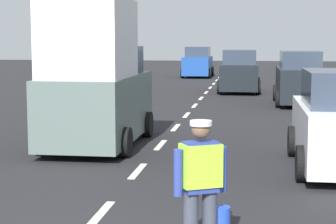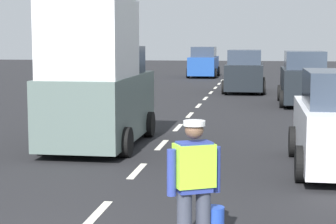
% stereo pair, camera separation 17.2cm
% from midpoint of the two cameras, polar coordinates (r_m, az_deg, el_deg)
% --- Properties ---
extents(ground_plane, '(96.00, 96.00, 0.00)m').
position_cam_midpoint_polar(ground_plane, '(26.97, 3.05, 1.37)').
color(ground_plane, black).
extents(lane_center_line, '(0.14, 46.40, 0.01)m').
position_cam_midpoint_polar(lane_center_line, '(31.14, 3.72, 2.12)').
color(lane_center_line, silver).
rests_on(lane_center_line, ground).
extents(road_worker, '(0.65, 0.59, 1.67)m').
position_cam_midpoint_polar(road_worker, '(7.11, 2.58, -6.72)').
color(road_worker, '#383D4C').
rests_on(road_worker, ground).
extents(delivery_truck, '(2.16, 4.60, 3.54)m').
position_cam_midpoint_polar(delivery_truck, '(14.56, -7.22, 2.94)').
color(delivery_truck, slate).
rests_on(delivery_truck, ground).
extents(car_oncoming_third, '(2.08, 4.37, 2.11)m').
position_cam_midpoint_polar(car_oncoming_third, '(42.06, 2.75, 4.71)').
color(car_oncoming_third, '#1E4799').
rests_on(car_oncoming_third, ground).
extents(car_parked_far, '(1.98, 4.35, 2.16)m').
position_cam_midpoint_polar(car_parked_far, '(24.65, 12.25, 3.04)').
color(car_parked_far, black).
rests_on(car_parked_far, ground).
extents(car_outgoing_far, '(2.07, 4.29, 2.11)m').
position_cam_midpoint_polar(car_outgoing_far, '(30.01, 6.69, 3.77)').
color(car_outgoing_far, black).
rests_on(car_outgoing_far, ground).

